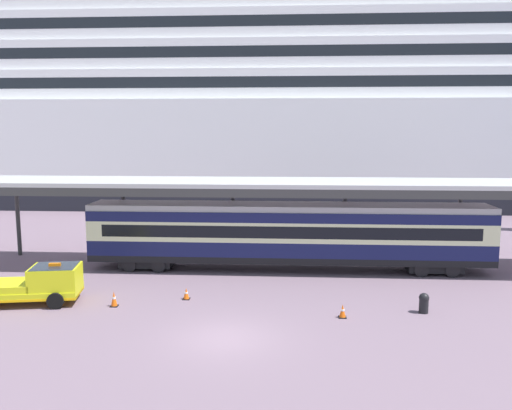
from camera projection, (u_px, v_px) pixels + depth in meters
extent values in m
plane|color=slate|center=(226.00, 338.00, 21.77)|extent=(400.00, 400.00, 0.00)
cube|color=black|center=(242.00, 183.00, 68.99)|extent=(168.06, 28.87, 3.54)
cube|color=white|center=(242.00, 138.00, 68.16)|extent=(168.06, 28.87, 8.26)
cube|color=white|center=(242.00, 93.00, 67.36)|extent=(154.62, 26.56, 3.16)
cube|color=black|center=(230.00, 82.00, 54.27)|extent=(147.89, 0.12, 1.14)
cube|color=white|center=(242.00, 68.00, 66.92)|extent=(148.43, 25.50, 3.16)
cube|color=black|center=(231.00, 51.00, 54.35)|extent=(141.98, 0.12, 1.14)
cube|color=white|center=(242.00, 42.00, 66.48)|extent=(142.25, 24.44, 3.16)
cube|color=black|center=(231.00, 21.00, 54.43)|extent=(136.06, 0.12, 1.14)
cube|color=white|center=(241.00, 16.00, 66.04)|extent=(136.06, 23.38, 3.16)
cube|color=#B7B7B7|center=(289.00, 183.00, 32.25)|extent=(44.51, 5.29, 0.25)
cube|color=#353535|center=(288.00, 194.00, 29.79)|extent=(44.51, 0.20, 0.50)
cylinder|color=#353535|center=(18.00, 218.00, 36.01)|extent=(0.28, 0.28, 5.24)
cylinder|color=#353535|center=(124.00, 219.00, 35.54)|extent=(0.28, 0.28, 5.24)
cylinder|color=#353535|center=(233.00, 220.00, 35.08)|extent=(0.28, 0.28, 5.24)
cylinder|color=#353535|center=(345.00, 221.00, 34.62)|extent=(0.28, 0.28, 5.24)
cylinder|color=#353535|center=(459.00, 222.00, 34.16)|extent=(0.28, 0.28, 5.24)
cube|color=black|center=(288.00, 256.00, 32.39)|extent=(24.28, 2.80, 0.40)
cube|color=#141947|center=(288.00, 246.00, 32.30)|extent=(24.28, 2.80, 0.90)
cube|color=beige|center=(288.00, 229.00, 32.15)|extent=(24.28, 2.80, 1.20)
cube|color=black|center=(288.00, 233.00, 30.79)|extent=(22.34, 0.08, 0.72)
cube|color=#141947|center=(288.00, 215.00, 32.02)|extent=(24.28, 2.80, 0.60)
cube|color=#ACACAC|center=(288.00, 207.00, 31.96)|extent=(24.28, 2.69, 0.36)
cube|color=black|center=(149.00, 260.00, 32.99)|extent=(3.20, 2.35, 0.50)
cylinder|color=black|center=(129.00, 265.00, 31.89)|extent=(0.84, 0.12, 0.84)
cylinder|color=black|center=(158.00, 266.00, 31.77)|extent=(0.84, 0.12, 0.84)
cube|color=black|center=(432.00, 265.00, 31.90)|extent=(3.20, 2.35, 0.50)
cylinder|color=black|center=(421.00, 270.00, 30.80)|extent=(0.84, 0.12, 0.84)
cylinder|color=black|center=(453.00, 271.00, 30.69)|extent=(0.84, 0.12, 0.84)
cube|color=yellow|center=(26.00, 292.00, 26.06)|extent=(5.47, 2.88, 0.36)
cube|color=#F2B20C|center=(26.00, 295.00, 26.08)|extent=(5.47, 2.90, 0.12)
cube|color=yellow|center=(55.00, 277.00, 26.12)|extent=(2.59, 2.29, 1.10)
cube|color=#19232D|center=(55.00, 270.00, 26.07)|extent=(2.37, 2.17, 0.44)
cube|color=orange|center=(55.00, 265.00, 26.03)|extent=(0.59, 0.29, 0.16)
cube|color=yellow|center=(4.00, 286.00, 25.90)|extent=(3.20, 2.40, 0.36)
cylinder|color=black|center=(66.00, 289.00, 27.26)|extent=(0.83, 0.39, 0.80)
cylinder|color=black|center=(55.00, 301.00, 25.29)|extent=(0.83, 0.39, 0.80)
cube|color=black|center=(186.00, 299.00, 26.79)|extent=(0.36, 0.36, 0.04)
cone|color=#EA590F|center=(186.00, 293.00, 26.75)|extent=(0.30, 0.30, 0.55)
cylinder|color=white|center=(186.00, 293.00, 26.75)|extent=(0.17, 0.17, 0.08)
cube|color=black|center=(114.00, 306.00, 25.70)|extent=(0.36, 0.36, 0.04)
cone|color=#EA590F|center=(114.00, 299.00, 25.64)|extent=(0.30, 0.30, 0.72)
cylinder|color=white|center=(114.00, 298.00, 25.64)|extent=(0.17, 0.17, 0.10)
cube|color=black|center=(342.00, 317.00, 24.15)|extent=(0.36, 0.36, 0.04)
cone|color=#EA590F|center=(343.00, 311.00, 24.11)|extent=(0.30, 0.30, 0.59)
cylinder|color=white|center=(343.00, 310.00, 24.10)|extent=(0.17, 0.17, 0.08)
cylinder|color=black|center=(424.00, 306.00, 24.75)|extent=(0.44, 0.44, 0.70)
sphere|color=black|center=(424.00, 298.00, 24.70)|extent=(0.48, 0.48, 0.48)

